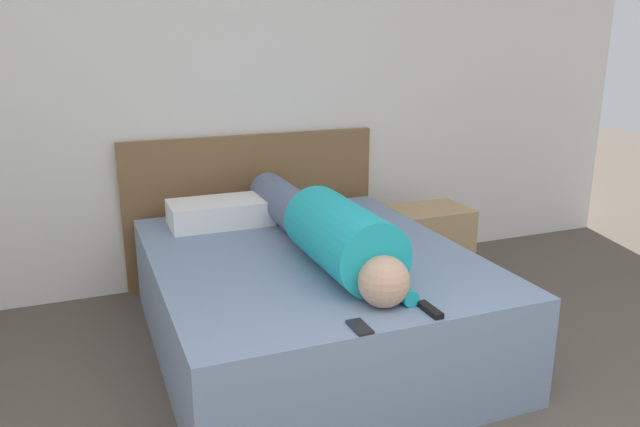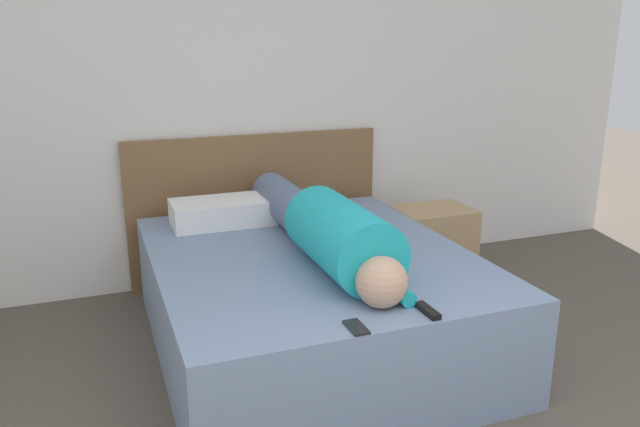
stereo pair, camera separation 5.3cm
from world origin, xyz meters
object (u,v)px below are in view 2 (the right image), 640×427
person_lying (325,228)px  pillow_near_headboard (223,212)px  cell_phone (356,327)px  tv_remote (428,311)px  bed (311,300)px  nightstand (432,245)px

person_lying → pillow_near_headboard: person_lying is taller
pillow_near_headboard → cell_phone: bearing=-83.2°
tv_remote → cell_phone: bearing=-175.9°
person_lying → pillow_near_headboard: bearing=116.0°
pillow_near_headboard → tv_remote: pillow_near_headboard is taller
cell_phone → pillow_near_headboard: bearing=96.8°
bed → tv_remote: size_ratio=12.70×
person_lying → cell_phone: person_lying is taller
bed → pillow_near_headboard: 0.82m
bed → cell_phone: (-0.13, -0.89, 0.27)m
tv_remote → bed: bearing=102.9°
nightstand → cell_phone: (-1.22, -1.48, 0.29)m
bed → cell_phone: bearing=-98.4°
cell_phone → nightstand: bearing=50.5°
person_lying → nightstand: bearing=33.0°
nightstand → pillow_near_headboard: pillow_near_headboard is taller
person_lying → tv_remote: bearing=-79.3°
bed → person_lying: person_lying is taller
tv_remote → cell_phone: (-0.33, -0.02, -0.01)m
bed → tv_remote: (0.20, -0.86, 0.28)m
bed → person_lying: size_ratio=1.09×
person_lying → cell_phone: (-0.18, -0.81, -0.14)m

